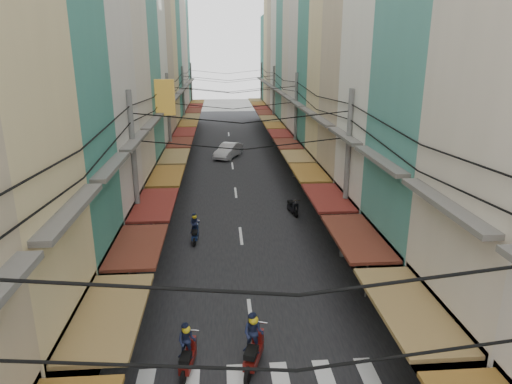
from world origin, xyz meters
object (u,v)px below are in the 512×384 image
white_car (228,158)px  bicycle (399,262)px  market_umbrella (417,250)px  traffic_sign (368,252)px

white_car → bicycle: white_car is taller
market_umbrella → white_car: bearing=104.7°
traffic_sign → market_umbrella: bearing=-10.3°
white_car → traffic_sign: 26.83m
white_car → market_umbrella: size_ratio=1.90×
white_car → market_umbrella: 27.59m
bicycle → traffic_sign: (-2.67, -3.10, 2.05)m
traffic_sign → bicycle: bearing=49.3°
market_umbrella → traffic_sign: (-1.87, 0.34, -0.19)m
bicycle → traffic_sign: traffic_sign is taller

